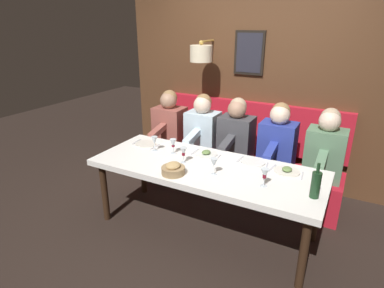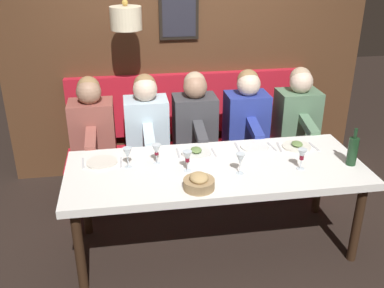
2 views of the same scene
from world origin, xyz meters
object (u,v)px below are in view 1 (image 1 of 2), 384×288
at_px(wine_glass_0, 183,152).
at_px(wine_bottle, 316,184).
at_px(wine_glass_2, 214,163).
at_px(dining_table, 206,172).
at_px(wine_glass_4, 154,141).
at_px(wine_glass_1, 173,143).
at_px(bread_bowl, 173,169).
at_px(diner_near, 278,139).
at_px(wine_glass_3, 265,174).
at_px(diner_far, 202,127).
at_px(diner_farthest, 169,122).
at_px(diner_nearest, 326,147).
at_px(diner_middle, 236,133).

xyz_separation_m(wine_glass_0, wine_bottle, (-0.09, -1.27, 0.00)).
bearing_deg(wine_glass_2, wine_glass_0, 75.36).
bearing_deg(dining_table, wine_glass_2, -132.50).
bearing_deg(wine_glass_0, wine_glass_4, 73.48).
bearing_deg(wine_glass_1, bread_bowl, -148.76).
distance_m(dining_table, wine_glass_2, 0.27).
height_order(diner_near, bread_bowl, diner_near).
bearing_deg(wine_glass_3, diner_far, 47.10).
height_order(diner_far, diner_farthest, same).
bearing_deg(wine_glass_1, wine_glass_2, -113.27).
bearing_deg(wine_glass_3, wine_glass_0, 83.29).
distance_m(wine_glass_2, bread_bowl, 0.38).
xyz_separation_m(diner_nearest, wine_bottle, (-1.01, -0.04, 0.04)).
distance_m(diner_near, wine_glass_4, 1.40).
bearing_deg(wine_glass_4, diner_middle, -39.31).
relative_size(wine_glass_1, wine_bottle, 0.55).
bearing_deg(dining_table, diner_near, -28.75).
height_order(wine_glass_0, wine_glass_4, same).
bearing_deg(wine_glass_2, wine_glass_4, 74.35).
xyz_separation_m(wine_glass_3, bread_bowl, (-0.17, 0.81, -0.07)).
bearing_deg(diner_far, wine_glass_4, 166.34).
height_order(diner_far, wine_bottle, diner_far).
xyz_separation_m(wine_glass_4, bread_bowl, (-0.40, -0.48, -0.07)).
xyz_separation_m(wine_glass_0, wine_glass_3, (-0.10, -0.85, -0.00)).
bearing_deg(wine_glass_4, wine_bottle, -97.39).
height_order(diner_near, wine_glass_2, diner_near).
xyz_separation_m(wine_glass_0, wine_glass_1, (0.16, 0.22, 0.00)).
bearing_deg(diner_farthest, diner_near, -90.00).
height_order(dining_table, wine_glass_0, wine_glass_0).
bearing_deg(diner_far, wine_glass_2, -148.54).
xyz_separation_m(wine_glass_3, wine_bottle, (0.01, -0.41, 0.00)).
relative_size(dining_table, diner_middle, 2.89).
bearing_deg(wine_glass_1, dining_table, -104.90).
bearing_deg(dining_table, diner_far, 28.25).
bearing_deg(wine_glass_0, dining_table, -80.42).
bearing_deg(dining_table, wine_bottle, -97.13).
bearing_deg(diner_farthest, wine_glass_4, -159.03).
bearing_deg(wine_glass_3, wine_glass_1, 76.48).
height_order(diner_nearest, diner_farthest, same).
distance_m(diner_far, wine_glass_0, 0.95).
relative_size(dining_table, wine_glass_0, 13.94).
height_order(diner_nearest, wine_glass_2, diner_nearest).
bearing_deg(wine_glass_3, diner_middle, 32.22).
distance_m(diner_farthest, wine_glass_3, 1.89).
bearing_deg(wine_glass_3, wine_glass_2, 89.83).
xyz_separation_m(wine_glass_1, wine_glass_2, (-0.26, -0.59, 0.00)).
xyz_separation_m(wine_glass_0, bread_bowl, (-0.27, -0.04, -0.07)).
bearing_deg(diner_nearest, diner_near, 90.00).
height_order(diner_far, wine_glass_0, diner_far).
relative_size(diner_nearest, diner_far, 1.00).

